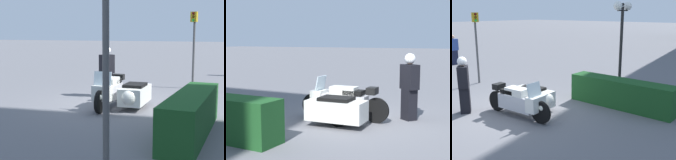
# 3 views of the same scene
# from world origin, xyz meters

# --- Properties ---
(ground_plane) EXTENTS (160.00, 160.00, 0.00)m
(ground_plane) POSITION_xyz_m (0.00, 0.00, 0.00)
(ground_plane) COLOR slate
(police_motorcycle) EXTENTS (2.48, 1.37, 1.16)m
(police_motorcycle) POSITION_xyz_m (0.60, 0.33, 0.46)
(police_motorcycle) COLOR black
(police_motorcycle) RESTS_ON ground
(officer_rider) EXTENTS (0.56, 0.52, 1.78)m
(officer_rider) POSITION_xyz_m (-0.94, -0.90, 0.94)
(officer_rider) COLOR black
(officer_rider) RESTS_ON ground
(hedge_bush_curbside) EXTENTS (3.59, 0.73, 0.93)m
(hedge_bush_curbside) POSITION_xyz_m (2.54, 2.69, 0.47)
(hedge_bush_curbside) COLOR #19471E
(hedge_bush_curbside) RESTS_ON ground
(traffic_light_near) EXTENTS (0.22, 0.28, 3.75)m
(traffic_light_near) POSITION_xyz_m (6.00, 2.18, 2.43)
(traffic_light_near) COLOR #4C4C4C
(traffic_light_near) RESTS_ON ground
(traffic_light_far) EXTENTS (0.22, 0.29, 3.07)m
(traffic_light_far) POSITION_xyz_m (-3.92, 1.58, 2.04)
(traffic_light_far) COLOR #4C4C4C
(traffic_light_far) RESTS_ON ground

